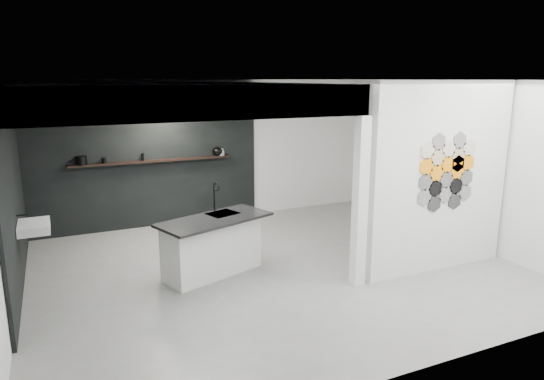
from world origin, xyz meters
The scene contains 17 objects.
floor centered at (0.00, 0.00, -0.01)m, with size 7.00×6.00×0.01m, color slate.
partition_panel centered at (2.23, -1.00, 1.40)m, with size 2.45×0.15×2.80m, color silver.
bay_clad_back centered at (-1.30, 2.97, 1.18)m, with size 4.40×0.04×2.35m, color black.
bay_clad_left centered at (-3.47, 1.00, 1.18)m, with size 0.04×4.00×2.35m, color black.
bulkhead centered at (-1.30, 1.00, 2.55)m, with size 4.40×4.00×0.40m, color silver.
corner_column centered at (0.82, -1.00, 1.18)m, with size 0.16×0.16×2.35m, color silver.
fascia_beam centered at (-1.30, -0.92, 2.55)m, with size 4.40×0.16×0.40m, color silver.
wall_basin centered at (-3.24, 0.80, 0.85)m, with size 0.40×0.60×0.12m, color silver.
display_shelf centered at (-1.20, 2.87, 1.30)m, with size 3.00×0.15×0.04m, color black.
kitchen_island centered at (-0.91, 0.18, 0.45)m, with size 1.79×1.22×1.32m.
stockpot centered at (-2.46, 2.87, 1.40)m, with size 0.19×0.19×0.15m, color black.
kettle centered at (0.08, 2.87, 1.41)m, with size 0.20×0.20×0.17m, color black.
glass_bowl centered at (0.15, 2.87, 1.37)m, with size 0.14×0.14×0.10m, color gray.
glass_vase centered at (0.15, 2.87, 1.39)m, with size 0.10×0.10×0.14m, color gray.
bottle_dark centered at (-1.39, 2.87, 1.39)m, with size 0.05×0.05×0.14m, color black.
utensil_cup centered at (-2.08, 2.87, 1.37)m, with size 0.08×0.08×0.10m, color black.
hex_tile_cluster centered at (2.26, -1.09, 1.50)m, with size 1.04×0.02×1.16m.
Camera 1 is at (-2.91, -6.29, 2.82)m, focal length 32.00 mm.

